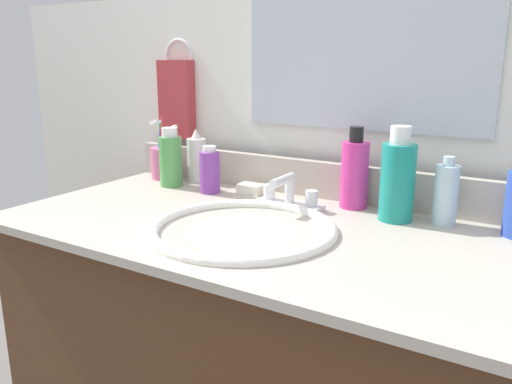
% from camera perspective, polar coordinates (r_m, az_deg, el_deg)
% --- Properties ---
extents(countertop, '(1.10, 0.56, 0.02)m').
position_cam_1_polar(countertop, '(1.09, -0.01, -4.05)').
color(countertop, '#B2A899').
rests_on(countertop, vanity_cabinet).
extents(backsplash, '(1.10, 0.02, 0.09)m').
position_cam_1_polar(backsplash, '(1.30, 6.22, 1.48)').
color(backsplash, '#B2A899').
rests_on(backsplash, countertop).
extents(back_wall, '(2.20, 0.04, 1.30)m').
position_cam_1_polar(back_wall, '(1.41, 7.11, -5.55)').
color(back_wall, silver).
rests_on(back_wall, ground_plane).
extents(mirror_panel, '(0.60, 0.01, 0.56)m').
position_cam_1_polar(mirror_panel, '(1.27, 11.90, 19.36)').
color(mirror_panel, '#B2BCC6').
extents(towel_ring, '(0.10, 0.01, 0.10)m').
position_cam_1_polar(towel_ring, '(1.54, -8.47, 14.52)').
color(towel_ring, silver).
extents(hand_towel, '(0.11, 0.04, 0.22)m').
position_cam_1_polar(hand_towel, '(1.53, -8.73, 10.02)').
color(hand_towel, '#A53338').
extents(sink_basin, '(0.38, 0.38, 0.11)m').
position_cam_1_polar(sink_basin, '(1.05, -1.46, -5.89)').
color(sink_basin, white).
rests_on(sink_basin, countertop).
extents(faucet, '(0.16, 0.10, 0.08)m').
position_cam_1_polar(faucet, '(1.19, 3.61, -0.49)').
color(faucet, silver).
rests_on(faucet, countertop).
extents(bottle_lotion_white, '(0.05, 0.05, 0.15)m').
position_cam_1_polar(bottle_lotion_white, '(1.45, -6.55, 3.67)').
color(bottle_lotion_white, white).
rests_on(bottle_lotion_white, countertop).
extents(bottle_soap_pink, '(0.06, 0.06, 0.19)m').
position_cam_1_polar(bottle_soap_pink, '(1.21, 10.79, 2.07)').
color(bottle_soap_pink, '#D8338C').
rests_on(bottle_soap_pink, countertop).
extents(bottle_mouthwash_teal, '(0.07, 0.07, 0.20)m').
position_cam_1_polar(bottle_mouthwash_teal, '(1.13, 15.30, 1.36)').
color(bottle_mouthwash_teal, teal).
rests_on(bottle_mouthwash_teal, countertop).
extents(bottle_gel_clear, '(0.05, 0.05, 0.14)m').
position_cam_1_polar(bottle_gel_clear, '(1.14, 20.14, -0.25)').
color(bottle_gel_clear, silver).
rests_on(bottle_gel_clear, countertop).
extents(bottle_cream_purple, '(0.05, 0.05, 0.12)m').
position_cam_1_polar(bottle_cream_purple, '(1.33, -5.10, 2.31)').
color(bottle_cream_purple, '#7A3899').
rests_on(bottle_cream_purple, countertop).
extents(bottle_toner_green, '(0.06, 0.06, 0.16)m').
position_cam_1_polar(bottle_toner_green, '(1.41, -9.36, 3.58)').
color(bottle_toner_green, '#4C9E4C').
rests_on(bottle_toner_green, countertop).
extents(cup_pink, '(0.07, 0.07, 0.18)m').
position_cam_1_polar(cup_pink, '(1.51, -10.09, 3.31)').
color(cup_pink, '#D16693').
rests_on(cup_pink, countertop).
extents(soap_bar, '(0.06, 0.04, 0.02)m').
position_cam_1_polar(soap_bar, '(1.33, -0.54, 0.36)').
color(soap_bar, white).
rests_on(soap_bar, countertop).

